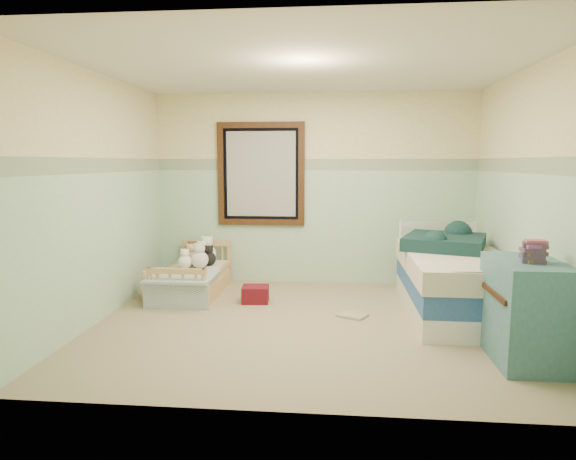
# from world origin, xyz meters

# --- Properties ---
(floor) EXTENTS (4.20, 3.60, 0.02)m
(floor) POSITION_xyz_m (0.00, 0.00, -0.01)
(floor) COLOR #9B8B68
(floor) RESTS_ON ground
(ceiling) EXTENTS (4.20, 3.60, 0.02)m
(ceiling) POSITION_xyz_m (0.00, 0.00, 2.51)
(ceiling) COLOR silver
(ceiling) RESTS_ON wall_back
(wall_back) EXTENTS (4.20, 0.04, 2.50)m
(wall_back) POSITION_xyz_m (0.00, 1.80, 1.25)
(wall_back) COLOR beige
(wall_back) RESTS_ON floor
(wall_front) EXTENTS (4.20, 0.04, 2.50)m
(wall_front) POSITION_xyz_m (0.00, -1.80, 1.25)
(wall_front) COLOR beige
(wall_front) RESTS_ON floor
(wall_left) EXTENTS (0.04, 3.60, 2.50)m
(wall_left) POSITION_xyz_m (-2.10, 0.00, 1.25)
(wall_left) COLOR beige
(wall_left) RESTS_ON floor
(wall_right) EXTENTS (0.04, 3.60, 2.50)m
(wall_right) POSITION_xyz_m (2.10, 0.00, 1.25)
(wall_right) COLOR beige
(wall_right) RESTS_ON floor
(wainscot_mint) EXTENTS (4.20, 0.01, 1.50)m
(wainscot_mint) POSITION_xyz_m (0.00, 1.79, 0.75)
(wainscot_mint) COLOR #97C1A2
(wainscot_mint) RESTS_ON floor
(border_strip) EXTENTS (4.20, 0.01, 0.15)m
(border_strip) POSITION_xyz_m (0.00, 1.79, 1.57)
(border_strip) COLOR #386243
(border_strip) RESTS_ON wall_back
(window_frame) EXTENTS (1.16, 0.06, 1.36)m
(window_frame) POSITION_xyz_m (-0.70, 1.76, 1.45)
(window_frame) COLOR black
(window_frame) RESTS_ON wall_back
(window_blinds) EXTENTS (0.92, 0.01, 1.12)m
(window_blinds) POSITION_xyz_m (-0.70, 1.77, 1.45)
(window_blinds) COLOR beige
(window_blinds) RESTS_ON window_frame
(toddler_bed_frame) EXTENTS (0.68, 1.35, 0.17)m
(toddler_bed_frame) POSITION_xyz_m (-1.44, 1.05, 0.09)
(toddler_bed_frame) COLOR #A2744B
(toddler_bed_frame) RESTS_ON floor
(toddler_mattress) EXTENTS (0.62, 1.29, 0.12)m
(toddler_mattress) POSITION_xyz_m (-1.44, 1.05, 0.23)
(toddler_mattress) COLOR silver
(toddler_mattress) RESTS_ON toddler_bed_frame
(patchwork_quilt) EXTENTS (0.73, 0.68, 0.03)m
(patchwork_quilt) POSITION_xyz_m (-1.44, 0.63, 0.31)
(patchwork_quilt) COLOR #6386C9
(patchwork_quilt) RESTS_ON toddler_mattress
(plush_bed_brown) EXTENTS (0.19, 0.19, 0.19)m
(plush_bed_brown) POSITION_xyz_m (-1.59, 1.55, 0.39)
(plush_bed_brown) COLOR brown
(plush_bed_brown) RESTS_ON toddler_mattress
(plush_bed_white) EXTENTS (0.24, 0.24, 0.24)m
(plush_bed_white) POSITION_xyz_m (-1.39, 1.55, 0.41)
(plush_bed_white) COLOR white
(plush_bed_white) RESTS_ON toddler_mattress
(plush_bed_tan) EXTENTS (0.19, 0.19, 0.19)m
(plush_bed_tan) POSITION_xyz_m (-1.54, 1.33, 0.39)
(plush_bed_tan) COLOR #D2AF88
(plush_bed_tan) RESTS_ON toddler_mattress
(plush_bed_dark) EXTENTS (0.18, 0.18, 0.18)m
(plush_bed_dark) POSITION_xyz_m (-1.31, 1.33, 0.38)
(plush_bed_dark) COLOR black
(plush_bed_dark) RESTS_ON toddler_mattress
(plush_floor_cream) EXTENTS (0.27, 0.27, 0.27)m
(plush_floor_cream) POSITION_xyz_m (-1.70, 0.68, 0.13)
(plush_floor_cream) COLOR silver
(plush_floor_cream) RESTS_ON floor
(plush_floor_tan) EXTENTS (0.24, 0.24, 0.24)m
(plush_floor_tan) POSITION_xyz_m (-1.88, 0.72, 0.12)
(plush_floor_tan) COLOR #D2AF88
(plush_floor_tan) RESTS_ON floor
(twin_bed_frame) EXTENTS (0.96, 1.92, 0.22)m
(twin_bed_frame) POSITION_xyz_m (1.55, 0.48, 0.11)
(twin_bed_frame) COLOR white
(twin_bed_frame) RESTS_ON floor
(twin_boxspring) EXTENTS (0.96, 1.92, 0.22)m
(twin_boxspring) POSITION_xyz_m (1.55, 0.48, 0.33)
(twin_boxspring) COLOR navy
(twin_boxspring) RESTS_ON twin_bed_frame
(twin_mattress) EXTENTS (1.00, 1.96, 0.22)m
(twin_mattress) POSITION_xyz_m (1.55, 0.48, 0.55)
(twin_mattress) COLOR beige
(twin_mattress) RESTS_ON twin_boxspring
(teal_blanket) EXTENTS (1.05, 1.08, 0.14)m
(teal_blanket) POSITION_xyz_m (1.50, 0.78, 0.73)
(teal_blanket) COLOR black
(teal_blanket) RESTS_ON twin_mattress
(dresser) EXTENTS (0.52, 0.83, 0.83)m
(dresser) POSITION_xyz_m (1.83, -0.75, 0.41)
(dresser) COLOR #355F66
(dresser) RESTS_ON floor
(book_stack) EXTENTS (0.19, 0.16, 0.16)m
(book_stack) POSITION_xyz_m (1.83, -0.84, 0.91)
(book_stack) COLOR brown
(book_stack) RESTS_ON dresser
(red_pillow) EXTENTS (0.32, 0.29, 0.19)m
(red_pillow) POSITION_xyz_m (-0.62, 0.73, 0.09)
(red_pillow) COLOR maroon
(red_pillow) RESTS_ON floor
(floor_book) EXTENTS (0.35, 0.32, 0.03)m
(floor_book) POSITION_xyz_m (0.48, 0.28, 0.01)
(floor_book) COLOR orange
(floor_book) RESTS_ON floor
(extra_plush_0) EXTENTS (0.17, 0.17, 0.17)m
(extra_plush_0) POSITION_xyz_m (-1.40, 1.52, 0.38)
(extra_plush_0) COLOR #D2AF88
(extra_plush_0) RESTS_ON toddler_mattress
(extra_plush_1) EXTENTS (0.16, 0.16, 0.16)m
(extra_plush_1) POSITION_xyz_m (-1.41, 1.37, 0.37)
(extra_plush_1) COLOR #D2AF88
(extra_plush_1) RESTS_ON toddler_mattress
(extra_plush_2) EXTENTS (0.17, 0.17, 0.17)m
(extra_plush_2) POSITION_xyz_m (-1.56, 1.11, 0.38)
(extra_plush_2) COLOR white
(extra_plush_2) RESTS_ON toddler_mattress
(extra_plush_3) EXTENTS (0.20, 0.20, 0.20)m
(extra_plush_3) POSITION_xyz_m (-1.44, 1.48, 0.39)
(extra_plush_3) COLOR white
(extra_plush_3) RESTS_ON toddler_mattress
(extra_plush_4) EXTENTS (0.22, 0.22, 0.22)m
(extra_plush_4) POSITION_xyz_m (-1.39, 1.16, 0.40)
(extra_plush_4) COLOR silver
(extra_plush_4) RESTS_ON toddler_mattress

